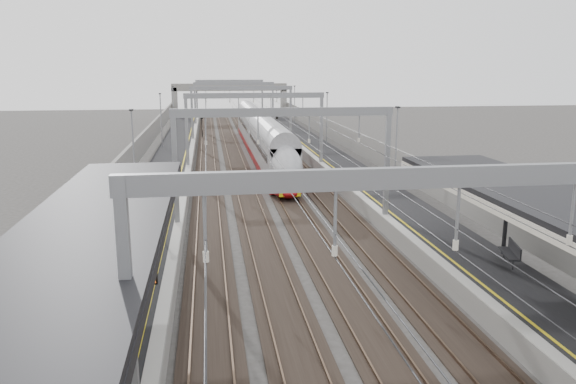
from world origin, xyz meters
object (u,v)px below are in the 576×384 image
object	(u,v)px
overbridge	(230,92)
train	(262,141)
signal_green	(202,121)
bench	(512,251)

from	to	relation	value
overbridge	train	world-z (taller)	overbridge
train	signal_green	xyz separation A→B (m)	(-6.70, 19.37, 0.43)
overbridge	bench	world-z (taller)	overbridge
train	overbridge	bearing A→B (deg)	91.76
signal_green	train	bearing A→B (deg)	-70.92
train	signal_green	size ratio (longest dim) A/B	13.31
train	bench	size ratio (longest dim) A/B	22.66
bench	signal_green	xyz separation A→B (m)	(-14.49, 58.07, 0.80)
overbridge	bench	bearing A→B (deg)	-83.93
overbridge	bench	xyz separation A→B (m)	(9.29, -87.45, -3.69)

